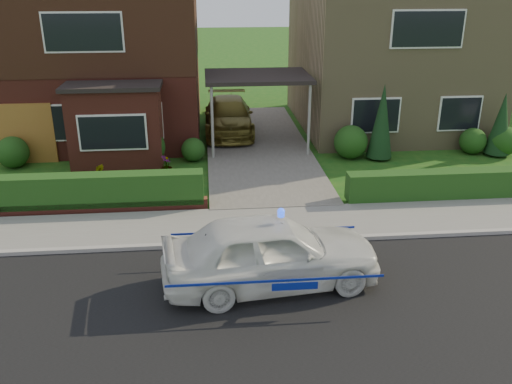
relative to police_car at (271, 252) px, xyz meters
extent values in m
plane|color=#164F15|center=(0.66, -1.20, -0.78)|extent=(120.00, 120.00, 0.00)
cube|color=black|center=(0.66, -1.20, -0.78)|extent=(60.00, 6.00, 0.02)
cube|color=#9E9993|center=(0.66, 1.85, -0.72)|extent=(60.00, 0.16, 0.12)
cube|color=slate|center=(0.66, 2.90, -0.73)|extent=(60.00, 2.00, 0.10)
cube|color=#666059|center=(0.66, 9.80, -0.72)|extent=(3.80, 12.00, 0.12)
cube|color=maroon|center=(-5.14, 12.80, 2.12)|extent=(7.20, 8.00, 5.80)
cube|color=white|center=(-6.73, 8.78, 0.62)|extent=(1.80, 0.08, 1.30)
cube|color=white|center=(-3.56, 8.78, 0.62)|extent=(1.60, 0.08, 1.30)
cube|color=white|center=(-5.14, 8.78, 3.62)|extent=(2.60, 0.08, 1.30)
cube|color=black|center=(-5.14, 12.80, 3.57)|extent=(7.26, 8.06, 2.90)
cube|color=maroon|center=(-4.28, 8.10, 0.57)|extent=(3.00, 1.40, 2.70)
cube|color=black|center=(-4.28, 8.10, 1.99)|extent=(3.20, 1.60, 0.14)
cube|color=#9B875F|center=(6.46, 12.80, 2.12)|extent=(7.20, 8.00, 5.80)
cube|color=white|center=(4.87, 8.78, 0.62)|extent=(1.80, 0.08, 1.30)
cube|color=white|center=(8.04, 8.78, 0.62)|extent=(1.60, 0.08, 1.30)
cube|color=white|center=(6.46, 8.78, 3.62)|extent=(2.60, 0.08, 1.30)
cube|color=black|center=(0.66, 9.80, 1.92)|extent=(3.80, 3.00, 0.14)
cylinder|color=gray|center=(-1.04, 8.40, 0.57)|extent=(0.10, 0.10, 2.70)
cylinder|color=gray|center=(2.36, 8.40, 0.57)|extent=(0.10, 0.10, 2.70)
cube|color=brown|center=(-7.59, 8.76, 0.27)|extent=(2.20, 0.10, 2.10)
cube|color=maroon|center=(-5.14, 4.10, -0.60)|extent=(7.70, 0.25, 0.36)
cube|color=#193B12|center=(-5.14, 4.25, -0.78)|extent=(7.50, 0.55, 0.90)
cube|color=#193B12|center=(6.46, 4.15, -0.78)|extent=(7.50, 0.55, 0.80)
sphere|color=#193B12|center=(-7.84, 8.30, -0.24)|extent=(1.08, 1.08, 1.08)
sphere|color=#193B12|center=(-3.34, 8.10, -0.12)|extent=(1.32, 1.32, 1.32)
sphere|color=#193B12|center=(-1.74, 8.40, -0.36)|extent=(0.84, 0.84, 0.84)
sphere|color=#193B12|center=(3.86, 8.20, -0.18)|extent=(1.20, 1.20, 1.20)
sphere|color=#193B12|center=(8.46, 8.30, -0.30)|extent=(0.96, 0.96, 0.96)
sphere|color=#193B12|center=(9.46, 8.00, -0.24)|extent=(1.08, 1.08, 1.08)
cone|color=black|center=(4.86, 8.00, 0.52)|extent=(0.90, 0.90, 2.60)
cone|color=black|center=(9.26, 8.00, 0.32)|extent=(0.90, 0.90, 2.20)
imported|color=silver|center=(0.00, 0.00, 0.00)|extent=(2.36, 4.74, 1.55)
sphere|color=#193FF2|center=(0.23, 0.00, 0.85)|extent=(0.17, 0.17, 0.17)
cube|color=navy|center=(0.00, -0.92, -0.06)|extent=(4.19, 0.02, 0.05)
cube|color=navy|center=(0.00, 0.92, -0.06)|extent=(4.19, 0.01, 0.05)
ellipsoid|color=black|center=(-1.27, -0.10, 0.30)|extent=(0.22, 0.17, 0.21)
sphere|color=white|center=(-1.26, -0.16, 0.29)|extent=(0.11, 0.11, 0.11)
sphere|color=black|center=(-1.25, -0.12, 0.44)|extent=(0.13, 0.13, 0.13)
cone|color=black|center=(-1.30, -0.11, 0.50)|extent=(0.04, 0.04, 0.05)
cone|color=black|center=(-1.21, -0.11, 0.50)|extent=(0.04, 0.04, 0.05)
imported|color=olive|center=(-0.34, 11.58, 0.02)|extent=(1.95, 4.70, 1.36)
imported|color=gray|center=(-4.65, 6.16, -0.41)|extent=(0.48, 0.43, 0.74)
imported|color=gray|center=(-2.60, 6.92, -0.44)|extent=(0.43, 0.43, 0.68)
camera|label=1|loc=(-1.25, -9.94, 5.43)|focal=38.00mm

